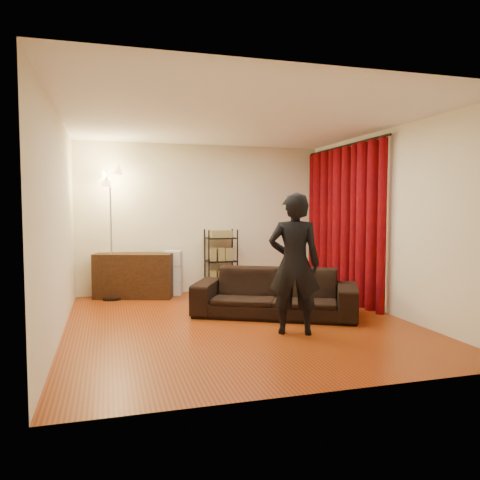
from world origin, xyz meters
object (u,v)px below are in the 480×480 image
object	(u,v)px
storage_boxes	(173,273)
floor_lamp	(111,234)
sofa	(275,293)
person	(294,264)
media_cabinet	(134,275)
wire_shelf	(221,261)

from	to	relation	value
storage_boxes	floor_lamp	bearing A→B (deg)	-171.41
sofa	storage_boxes	size ratio (longest dim) A/B	2.90
person	media_cabinet	world-z (taller)	person
wire_shelf	storage_boxes	bearing A→B (deg)	-158.68
media_cabinet	floor_lamp	size ratio (longest dim) A/B	0.59
sofa	person	world-z (taller)	person
person	storage_boxes	xyz separation A→B (m)	(-1.09, 2.98, -0.47)
sofa	floor_lamp	world-z (taller)	floor_lamp
media_cabinet	storage_boxes	size ratio (longest dim) A/B	1.66
floor_lamp	storage_boxes	bearing A→B (deg)	8.59
person	media_cabinet	bearing A→B (deg)	-37.76
person	sofa	bearing A→B (deg)	-75.01
sofa	wire_shelf	size ratio (longest dim) A/B	1.99
floor_lamp	person	bearing A→B (deg)	-52.79
person	media_cabinet	distance (m)	3.44
sofa	storage_boxes	xyz separation A→B (m)	(-1.19, 2.02, 0.06)
media_cabinet	wire_shelf	xyz separation A→B (m)	(1.56, 0.07, 0.19)
sofa	floor_lamp	bearing A→B (deg)	166.91
sofa	media_cabinet	xyz separation A→B (m)	(-1.87, 1.95, 0.05)
storage_boxes	wire_shelf	distance (m)	0.90
media_cabinet	storage_boxes	distance (m)	0.68
sofa	storage_boxes	bearing A→B (deg)	147.16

